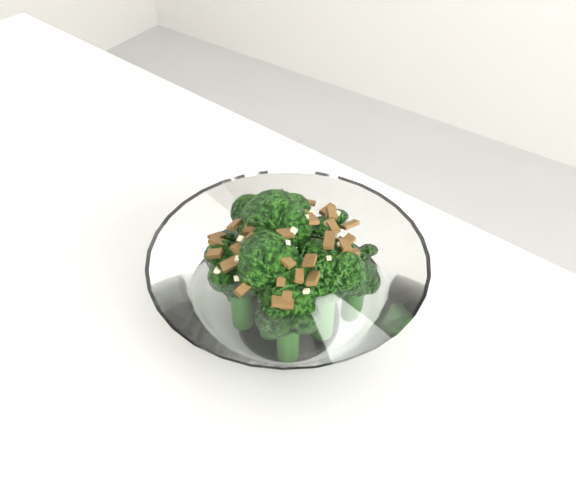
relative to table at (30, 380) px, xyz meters
The scene contains 2 objects.
table is the anchor object (origin of this frame).
broccoli_dish 0.27m from the table, 38.89° to the left, with size 0.23×0.23×0.13m.
Camera 1 is at (0.28, -0.12, 1.20)m, focal length 40.00 mm.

